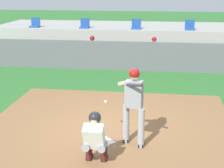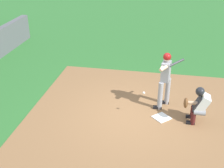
# 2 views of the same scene
# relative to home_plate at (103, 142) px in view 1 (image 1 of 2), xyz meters

# --- Properties ---
(ground_plane) EXTENTS (80.00, 80.00, 0.00)m
(ground_plane) POSITION_rel_home_plate_xyz_m (0.00, 0.80, -0.02)
(ground_plane) COLOR #2D6B2D
(dirt_infield) EXTENTS (6.40, 6.40, 0.01)m
(dirt_infield) POSITION_rel_home_plate_xyz_m (0.00, 0.80, -0.02)
(dirt_infield) COLOR olive
(dirt_infield) RESTS_ON ground
(home_plate) EXTENTS (0.62, 0.62, 0.02)m
(home_plate) POSITION_rel_home_plate_xyz_m (0.00, 0.00, 0.00)
(home_plate) COLOR white
(home_plate) RESTS_ON dirt_infield
(batter_at_plate) EXTENTS (0.64, 0.81, 1.80)m
(batter_at_plate) POSITION_rel_home_plate_xyz_m (0.69, -0.01, 1.01)
(batter_at_plate) COLOR #99999E
(batter_at_plate) RESTS_ON ground
(catcher_crouched) EXTENTS (0.48, 1.91, 1.13)m
(catcher_crouched) POSITION_rel_home_plate_xyz_m (-0.00, -0.98, 0.59)
(catcher_crouched) COLOR gray
(catcher_crouched) RESTS_ON ground
(dugout_wall) EXTENTS (13.00, 0.30, 1.20)m
(dugout_wall) POSITION_rel_home_plate_xyz_m (0.00, 7.30, 0.58)
(dugout_wall) COLOR #59595E
(dugout_wall) RESTS_ON ground
(dugout_bench) EXTENTS (11.80, 0.44, 0.45)m
(dugout_bench) POSITION_rel_home_plate_xyz_m (0.00, 8.30, 0.20)
(dugout_bench) COLOR olive
(dugout_bench) RESTS_ON ground
(dugout_player_0) EXTENTS (0.49, 0.70, 1.30)m
(dugout_player_0) POSITION_rel_home_plate_xyz_m (-1.85, 8.14, 0.65)
(dugout_player_0) COLOR #939399
(dugout_player_0) RESTS_ON ground
(dugout_player_1) EXTENTS (0.49, 0.70, 1.30)m
(dugout_player_1) POSITION_rel_home_plate_xyz_m (0.94, 8.14, 0.65)
(dugout_player_1) COLOR #939399
(dugout_player_1) RESTS_ON ground
(stands_platform) EXTENTS (15.00, 4.40, 1.40)m
(stands_platform) POSITION_rel_home_plate_xyz_m (0.00, 11.70, 0.68)
(stands_platform) COLOR #9E9E99
(stands_platform) RESTS_ON ground
(stadium_seat_0) EXTENTS (0.46, 0.46, 0.48)m
(stadium_seat_0) POSITION_rel_home_plate_xyz_m (-5.20, 10.18, 1.51)
(stadium_seat_0) COLOR #1E478C
(stadium_seat_0) RESTS_ON stands_platform
(stadium_seat_1) EXTENTS (0.46, 0.46, 0.48)m
(stadium_seat_1) POSITION_rel_home_plate_xyz_m (-2.60, 10.18, 1.51)
(stadium_seat_1) COLOR #1E478C
(stadium_seat_1) RESTS_ON stands_platform
(stadium_seat_2) EXTENTS (0.46, 0.46, 0.48)m
(stadium_seat_2) POSITION_rel_home_plate_xyz_m (0.00, 10.18, 1.51)
(stadium_seat_2) COLOR #1E478C
(stadium_seat_2) RESTS_ON stands_platform
(stadium_seat_3) EXTENTS (0.46, 0.46, 0.48)m
(stadium_seat_3) POSITION_rel_home_plate_xyz_m (2.60, 10.18, 1.51)
(stadium_seat_3) COLOR #1E478C
(stadium_seat_3) RESTS_ON stands_platform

